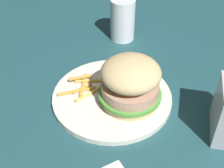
# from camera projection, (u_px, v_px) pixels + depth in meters

# --- Properties ---
(ground_plane) EXTENTS (1.60, 1.60, 0.00)m
(ground_plane) POSITION_uv_depth(u_px,v_px,m) (127.00, 101.00, 0.65)
(ground_plane) COLOR #1E474C
(plate) EXTENTS (0.25, 0.25, 0.01)m
(plate) POSITION_uv_depth(u_px,v_px,m) (112.00, 97.00, 0.65)
(plate) COLOR silver
(plate) RESTS_ON ground_plane
(sandwich) EXTENTS (0.13, 0.13, 0.10)m
(sandwich) POSITION_uv_depth(u_px,v_px,m) (130.00, 82.00, 0.60)
(sandwich) COLOR tan
(sandwich) RESTS_ON plate
(fries_pile) EXTENTS (0.10, 0.07, 0.01)m
(fries_pile) POSITION_uv_depth(u_px,v_px,m) (84.00, 87.00, 0.66)
(fries_pile) COLOR gold
(fries_pile) RESTS_ON plate
(drink_glass) EXTENTS (0.06, 0.06, 0.11)m
(drink_glass) POSITION_uv_depth(u_px,v_px,m) (123.00, 22.00, 0.81)
(drink_glass) COLOR silver
(drink_glass) RESTS_ON ground_plane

